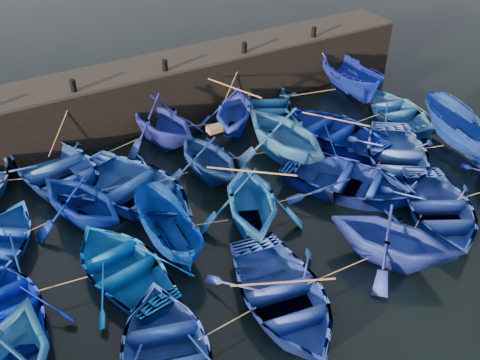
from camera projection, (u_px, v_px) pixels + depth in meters
ground at (288, 244)px, 17.96m from camera, size 120.00×120.00×0.00m
quay_wall at (160, 91)px, 24.61m from camera, size 26.00×2.50×2.50m
quay_top at (157, 65)px, 23.85m from camera, size 26.00×2.50×0.12m
bollard_1 at (73, 86)px, 21.39m from camera, size 0.24×0.24×0.50m
bollard_2 at (165, 65)px, 23.04m from camera, size 0.24×0.24×0.50m
bollard_3 at (244, 47)px, 24.70m from camera, size 0.24×0.24×0.50m
bollard_4 at (314, 32)px, 26.35m from camera, size 0.24×0.24×0.50m
boat_1 at (56, 170)px, 20.52m from camera, size 5.19×6.46×1.19m
boat_2 at (161, 120)px, 22.66m from camera, size 4.51×4.96×2.25m
boat_3 at (234, 110)px, 23.66m from camera, size 5.00×5.08×2.03m
boat_4 at (269, 103)px, 25.37m from camera, size 4.87×5.33×0.90m
boat_5 at (350, 78)px, 26.55m from camera, size 2.43×4.92×1.82m
boat_7 at (80, 199)px, 18.32m from camera, size 4.66×4.96×2.08m
boat_8 at (135, 188)px, 19.56m from camera, size 5.84×6.77×1.18m
boat_9 at (208, 156)px, 20.60m from camera, size 3.57×4.04×1.99m
boat_10 at (285, 132)px, 21.63m from camera, size 4.48×5.07×2.49m
boat_11 at (334, 130)px, 23.15m from camera, size 4.63×5.69×1.04m
boat_12 at (397, 110)px, 24.80m from camera, size 3.96×4.96×0.92m
boat_13 at (7, 306)px, 15.22m from camera, size 3.28×4.40×0.87m
boat_14 at (123, 266)px, 16.46m from camera, size 4.03×5.12×0.96m
boat_15 at (167, 230)px, 17.41m from camera, size 1.58×4.00×1.53m
boat_16 at (251, 199)px, 18.20m from camera, size 4.99×5.29×2.21m
boat_17 at (351, 181)px, 20.00m from camera, size 6.14×6.59×1.11m
boat_18 at (397, 156)px, 21.42m from camera, size 6.06×6.40×1.08m
boat_19 at (461, 133)px, 22.23m from camera, size 2.55×4.92×1.81m
boat_21 at (167, 355)px, 13.77m from camera, size 4.87×5.85×1.05m
boat_22 at (282, 296)px, 15.40m from camera, size 4.46×5.66×1.06m
boat_23 at (392, 236)px, 16.72m from camera, size 5.04×5.23×2.12m
boat_24 at (439, 208)px, 18.74m from camera, size 5.35×5.90×1.00m
wooden_crate at (214, 129)px, 20.08m from camera, size 0.55×0.37×0.23m
mooring_ropes at (226, 154)px, 20.99m from camera, size 17.73×11.88×2.10m
loose_oars at (277, 153)px, 19.63m from camera, size 9.55×11.86×1.23m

